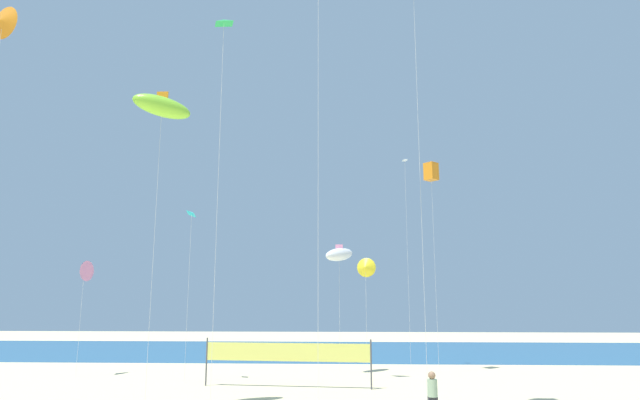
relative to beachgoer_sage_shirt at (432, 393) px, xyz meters
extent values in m
cube|color=#28608C|center=(-5.48, 26.98, -0.89)|extent=(120.00, 20.00, 0.01)
cylinder|color=#99B28C|center=(0.00, 0.00, 0.18)|extent=(0.38, 0.38, 0.63)
sphere|color=#997051|center=(0.00, 0.00, 0.64)|extent=(0.28, 0.28, 0.28)
cylinder|color=#4C4C51|center=(-10.44, 7.21, 0.30)|extent=(0.08, 0.08, 2.40)
cylinder|color=#4C4C51|center=(-1.98, 6.40, 0.30)|extent=(0.08, 0.08, 2.40)
cube|color=#EAE566|center=(-6.21, 6.80, 0.83)|extent=(8.47, 0.83, 0.90)
cylinder|color=silver|center=(-18.77, 10.15, 2.12)|extent=(0.01, 0.01, 6.04)
cone|color=pink|center=(-18.77, 10.15, 5.14)|extent=(0.67, 1.26, 1.20)
cone|color=orange|center=(-17.09, -1.80, 14.59)|extent=(1.41, 0.73, 1.42)
cylinder|color=silver|center=(-2.05, 9.52, 2.19)|extent=(0.01, 0.01, 6.17)
cone|color=yellow|center=(-2.05, 9.52, 5.27)|extent=(1.17, 0.70, 1.10)
cylinder|color=silver|center=(-11.09, 0.39, 5.38)|extent=(0.01, 0.01, 12.56)
ellipsoid|color=#8CD833|center=(-11.09, 0.39, 11.66)|extent=(2.69, 1.96, 1.25)
cube|color=orange|center=(-11.09, 0.39, 12.03)|extent=(0.50, 0.06, 0.62)
cylinder|color=silver|center=(-11.86, 8.20, 3.66)|extent=(0.01, 0.01, 9.11)
pyramid|color=#26BFCC|center=(-11.84, 8.22, 8.26)|extent=(0.72, 0.72, 0.37)
cylinder|color=silver|center=(2.35, 12.34, 5.32)|extent=(0.01, 0.01, 12.43)
cube|color=orange|center=(2.35, 12.34, 11.53)|extent=(1.00, 1.00, 1.13)
cylinder|color=silver|center=(0.95, 14.52, 5.99)|extent=(0.01, 0.01, 13.78)
pyramid|color=white|center=(0.94, 14.52, 12.92)|extent=(0.50, 0.50, 0.18)
cylinder|color=silver|center=(-3.57, 11.85, 2.65)|extent=(0.01, 0.01, 7.10)
ellipsoid|color=white|center=(-3.57, 11.85, 6.21)|extent=(2.19, 2.24, 1.11)
cube|color=pink|center=(-3.57, 11.85, 6.55)|extent=(0.45, 0.06, 0.56)
cylinder|color=silver|center=(-7.80, -2.56, 6.47)|extent=(0.01, 0.01, 14.73)
pyramid|color=green|center=(-7.81, -2.58, 13.92)|extent=(0.91, 0.92, 0.30)
cylinder|color=silver|center=(-0.29, -0.80, 8.25)|extent=(0.01, 0.01, 18.29)
cylinder|color=silver|center=(-4.14, -3.27, 9.31)|extent=(0.01, 0.01, 20.43)
camera|label=1|loc=(-3.28, -21.14, 3.43)|focal=29.91mm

